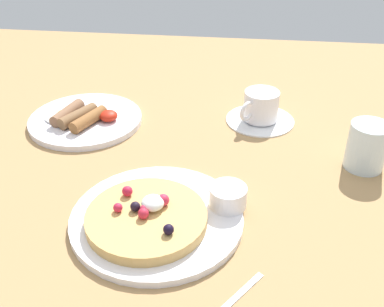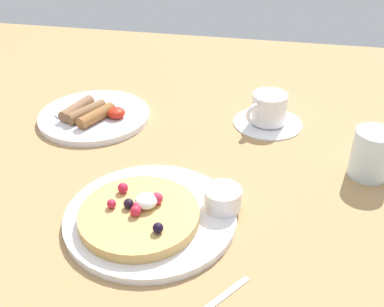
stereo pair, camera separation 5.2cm
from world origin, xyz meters
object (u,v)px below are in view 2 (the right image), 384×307
(breakfast_plate, at_px, (94,116))
(water_glass, at_px, (372,154))
(coffee_cup, at_px, (269,108))
(syrup_ramekin, at_px, (223,198))
(coffee_saucer, at_px, (268,122))
(pancake_plate, at_px, (151,216))

(breakfast_plate, distance_m, water_glass, 0.55)
(breakfast_plate, height_order, water_glass, water_glass)
(coffee_cup, distance_m, water_glass, 0.23)
(syrup_ramekin, relative_size, coffee_saucer, 0.41)
(pancake_plate, relative_size, coffee_saucer, 1.84)
(pancake_plate, xyz_separation_m, syrup_ramekin, (0.10, 0.04, 0.02))
(syrup_ramekin, relative_size, breakfast_plate, 0.25)
(pancake_plate, bearing_deg, coffee_saucer, 65.26)
(breakfast_plate, distance_m, coffee_saucer, 0.36)
(coffee_cup, relative_size, water_glass, 1.07)
(breakfast_plate, relative_size, water_glass, 2.74)
(coffee_cup, bearing_deg, breakfast_plate, -172.23)
(syrup_ramekin, relative_size, water_glass, 0.68)
(coffee_cup, bearing_deg, water_glass, -39.06)
(breakfast_plate, distance_m, coffee_cup, 0.36)
(syrup_ramekin, height_order, water_glass, water_glass)
(water_glass, bearing_deg, pancake_plate, -150.66)
(breakfast_plate, relative_size, coffee_cup, 2.56)
(syrup_ramekin, xyz_separation_m, water_glass, (0.23, 0.15, 0.01))
(syrup_ramekin, distance_m, coffee_saucer, 0.30)
(pancake_plate, xyz_separation_m, coffee_saucer, (0.15, 0.34, -0.00))
(pancake_plate, relative_size, breakfast_plate, 1.13)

